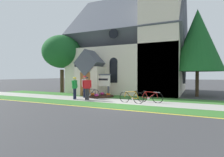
# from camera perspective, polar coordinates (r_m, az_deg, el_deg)

# --- Properties ---
(ground) EXTENTS (140.00, 140.00, 0.00)m
(ground) POSITION_cam_1_polar(r_m,az_deg,el_deg) (15.18, 9.36, -5.92)
(ground) COLOR #3D3D3F
(sidewalk_slab) EXTENTS (32.00, 2.18, 0.01)m
(sidewalk_slab) POSITION_cam_1_polar(r_m,az_deg,el_deg) (13.82, -5.23, -6.58)
(sidewalk_slab) COLOR #A8A59E
(sidewalk_slab) RESTS_ON ground
(grass_verge) EXTENTS (32.00, 1.69, 0.01)m
(grass_verge) POSITION_cam_1_polar(r_m,az_deg,el_deg) (12.21, -9.82, -7.61)
(grass_verge) COLOR #38722D
(grass_verge) RESTS_ON ground
(church_lawn) EXTENTS (24.00, 2.22, 0.01)m
(church_lawn) POSITION_cam_1_polar(r_m,az_deg,el_deg) (15.75, -1.19, -5.64)
(church_lawn) COLOR #38722D
(church_lawn) RESTS_ON ground
(curb_paint_stripe) EXTENTS (28.00, 0.16, 0.01)m
(curb_paint_stripe) POSITION_cam_1_polar(r_m,az_deg,el_deg) (11.41, -12.70, -8.24)
(curb_paint_stripe) COLOR yellow
(curb_paint_stripe) RESTS_ON ground
(church_building) EXTENTS (11.73, 11.82, 13.15)m
(church_building) POSITION_cam_1_polar(r_m,az_deg,el_deg) (20.92, 6.82, 8.61)
(church_building) COLOR beige
(church_building) RESTS_ON ground
(church_sign) EXTENTS (2.08, 0.28, 1.95)m
(church_sign) POSITION_cam_1_polar(r_m,az_deg,el_deg) (15.82, -3.70, -0.81)
(church_sign) COLOR #474C56
(church_sign) RESTS_ON ground
(flower_bed) EXTENTS (2.51, 2.51, 0.34)m
(flower_bed) POSITION_cam_1_polar(r_m,az_deg,el_deg) (15.71, -4.03, -5.36)
(flower_bed) COLOR #382319
(flower_bed) RESTS_ON ground
(bicycle_silver) EXTENTS (1.76, 0.30, 0.83)m
(bicycle_silver) POSITION_cam_1_polar(r_m,az_deg,el_deg) (12.13, 6.11, -5.83)
(bicycle_silver) COLOR black
(bicycle_silver) RESTS_ON ground
(bicycle_red) EXTENTS (1.76, 0.08, 0.79)m
(bicycle_red) POSITION_cam_1_polar(r_m,az_deg,el_deg) (12.56, 11.71, -5.71)
(bicycle_red) COLOR black
(bicycle_red) RESTS_ON ground
(bicycle_white) EXTENTS (1.73, 0.27, 0.80)m
(bicycle_white) POSITION_cam_1_polar(r_m,az_deg,el_deg) (14.55, -6.72, -4.71)
(bicycle_white) COLOR black
(bicycle_white) RESTS_ON ground
(cyclist_in_red_jersey) EXTENTS (0.30, 0.72, 1.78)m
(cyclist_in_red_jersey) POSITION_cam_1_polar(r_m,az_deg,el_deg) (14.98, -8.52, -1.93)
(cyclist_in_red_jersey) COLOR #191E38
(cyclist_in_red_jersey) RESTS_ON ground
(cyclist_in_blue_jersey) EXTENTS (0.63, 0.41, 1.71)m
(cyclist_in_blue_jersey) POSITION_cam_1_polar(r_m,az_deg,el_deg) (13.67, -7.85, -2.44)
(cyclist_in_blue_jersey) COLOR #2D2D33
(cyclist_in_blue_jersey) RESTS_ON ground
(cyclist_in_yellow_jersey) EXTENTS (0.31, 0.79, 1.69)m
(cyclist_in_yellow_jersey) POSITION_cam_1_polar(r_m,az_deg,el_deg) (14.14, -11.59, -2.41)
(cyclist_in_yellow_jersey) COLOR #191E38
(cyclist_in_yellow_jersey) RESTS_ON ground
(roadside_conifer) EXTENTS (4.27, 4.27, 7.51)m
(roadside_conifer) POSITION_cam_1_polar(r_m,az_deg,el_deg) (17.59, 25.18, 10.76)
(roadside_conifer) COLOR #3D2D1E
(roadside_conifer) RESTS_ON ground
(yard_deciduous_tree) EXTENTS (4.10, 4.10, 6.08)m
(yard_deciduous_tree) POSITION_cam_1_polar(r_m,az_deg,el_deg) (20.37, -15.41, 8.01)
(yard_deciduous_tree) COLOR #3D2D1E
(yard_deciduous_tree) RESTS_ON ground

